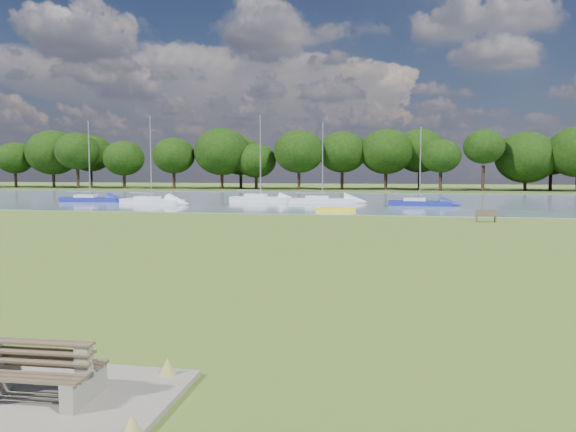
% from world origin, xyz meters
% --- Properties ---
extents(ground, '(220.00, 220.00, 0.00)m').
position_xyz_m(ground, '(0.00, 0.00, 0.00)').
color(ground, olive).
extents(river, '(220.00, 40.00, 0.10)m').
position_xyz_m(river, '(0.00, 42.00, 0.00)').
color(river, slate).
rests_on(river, ground).
extents(far_bank, '(220.00, 20.00, 0.40)m').
position_xyz_m(far_bank, '(0.00, 72.00, 0.00)').
color(far_bank, '#4C6626').
rests_on(far_bank, ground).
extents(concrete_pad, '(4.20, 3.20, 0.10)m').
position_xyz_m(concrete_pad, '(0.00, -14.00, 0.05)').
color(concrete_pad, gray).
rests_on(concrete_pad, ground).
extents(bench_pair, '(1.87, 1.14, 0.99)m').
position_xyz_m(bench_pair, '(0.00, -14.00, 0.50)').
color(bench_pair, gray).
rests_on(bench_pair, concrete_pad).
extents(riverbank_bench, '(1.44, 0.48, 0.88)m').
position_xyz_m(riverbank_bench, '(11.87, 18.26, 0.44)').
color(riverbank_bench, brown).
rests_on(riverbank_bench, ground).
extents(kayak, '(3.36, 1.13, 0.33)m').
position_xyz_m(kayak, '(0.90, 24.83, 0.21)').
color(kayak, yellow).
rests_on(kayak, river).
extents(tree_line, '(123.95, 8.34, 10.09)m').
position_xyz_m(tree_line, '(-9.41, 68.00, 6.02)').
color(tree_line, black).
rests_on(tree_line, far_bank).
extents(sailboat_0, '(6.52, 1.98, 9.28)m').
position_xyz_m(sailboat_0, '(-8.36, 36.76, 0.58)').
color(sailboat_0, silver).
rests_on(sailboat_0, river).
extents(sailboat_2, '(7.10, 3.72, 8.85)m').
position_xyz_m(sailboat_2, '(-18.52, 31.68, 0.51)').
color(sailboat_2, silver).
rests_on(sailboat_2, river).
extents(sailboat_4, '(7.04, 2.52, 8.39)m').
position_xyz_m(sailboat_4, '(-1.66, 36.33, 0.49)').
color(sailboat_4, silver).
rests_on(sailboat_4, river).
extents(sailboat_6, '(6.36, 2.55, 8.65)m').
position_xyz_m(sailboat_6, '(-26.42, 33.68, 0.52)').
color(sailboat_6, navy).
rests_on(sailboat_6, river).
extents(sailboat_7, '(5.95, 1.91, 7.59)m').
position_xyz_m(sailboat_7, '(8.11, 33.70, 0.50)').
color(sailboat_7, navy).
rests_on(sailboat_7, river).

